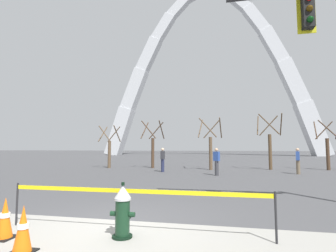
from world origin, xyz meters
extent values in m
plane|color=#474749|center=(0.00, 0.00, 0.00)|extent=(240.00, 240.00, 0.00)
cylinder|color=black|center=(0.49, -0.77, 0.03)|extent=(0.36, 0.36, 0.05)
cylinder|color=#14331E|center=(0.49, -0.77, 0.36)|extent=(0.26, 0.26, 0.62)
cylinder|color=#B7B7BC|center=(0.49, -0.77, 0.69)|extent=(0.30, 0.30, 0.04)
cone|color=#B7B7BC|center=(0.49, -0.77, 0.82)|extent=(0.30, 0.30, 0.22)
cylinder|color=black|center=(0.49, -0.77, 0.96)|extent=(0.06, 0.06, 0.06)
cylinder|color=#14331E|center=(0.31, -0.77, 0.42)|extent=(0.10, 0.09, 0.09)
cylinder|color=#14331E|center=(0.67, -0.77, 0.42)|extent=(0.10, 0.09, 0.09)
cylinder|color=#14331E|center=(0.49, -0.57, 0.33)|extent=(0.13, 0.14, 0.13)
cylinder|color=black|center=(0.49, -0.49, 0.33)|extent=(0.15, 0.03, 0.15)
cylinder|color=#232326|center=(-1.96, -0.51, 0.44)|extent=(0.04, 0.04, 0.87)
cylinder|color=#232326|center=(3.15, -0.52, 0.44)|extent=(0.04, 0.04, 0.87)
cube|color=yellow|center=(0.60, -0.52, 0.79)|extent=(5.11, 0.01, 0.08)
cube|color=black|center=(-1.56, -1.23, 0.01)|extent=(0.36, 0.36, 0.03)
cone|color=orange|center=(-1.56, -1.23, 0.38)|extent=(0.28, 0.28, 0.70)
cylinder|color=white|center=(-1.56, -1.23, 0.42)|extent=(0.17, 0.17, 0.08)
cone|color=orange|center=(-0.76, -1.72, 0.38)|extent=(0.28, 0.28, 0.70)
cylinder|color=white|center=(-0.76, -1.72, 0.42)|extent=(0.17, 0.17, 0.08)
cube|color=black|center=(4.46, 1.52, 5.05)|extent=(0.26, 0.24, 0.90)
cube|color=gold|center=(4.46, 1.66, 5.05)|extent=(0.44, 0.03, 1.04)
sphere|color=#392706|center=(4.46, 1.39, 5.05)|extent=(0.16, 0.16, 0.16)
sphere|color=black|center=(4.46, 1.39, 4.77)|extent=(0.16, 0.16, 0.16)
cube|color=silver|center=(-19.40, 47.76, 5.04)|extent=(6.08, 2.96, 11.08)
cube|color=silver|center=(-16.17, 47.76, 14.28)|extent=(5.78, 2.70, 9.46)
cube|color=silver|center=(-12.93, 47.76, 21.84)|extent=(5.47, 2.43, 7.86)
cube|color=silver|center=(-9.70, 47.76, 27.71)|extent=(5.12, 2.17, 6.30)
cube|color=silver|center=(-6.47, 47.76, 31.91)|extent=(4.68, 1.91, 4.76)
cube|color=silver|center=(6.47, 47.76, 31.91)|extent=(4.68, 1.91, 4.76)
cube|color=silver|center=(9.70, 47.76, 27.71)|extent=(5.12, 2.17, 6.30)
cube|color=silver|center=(12.93, 47.76, 21.84)|extent=(5.47, 2.43, 7.86)
cube|color=silver|center=(16.17, 47.76, 14.28)|extent=(5.78, 2.70, 9.46)
cube|color=silver|center=(19.40, 47.76, 5.04)|extent=(6.08, 2.96, 11.08)
cylinder|color=brown|center=(-6.47, 13.94, 1.07)|extent=(0.24, 0.24, 2.13)
cylinder|color=brown|center=(-7.12, 14.07, 2.71)|extent=(0.31, 1.16, 1.29)
cylinder|color=brown|center=(-5.81, 13.88, 2.71)|extent=(0.20, 1.17, 1.29)
cylinder|color=brown|center=(-6.40, 14.60, 2.71)|extent=(1.17, 0.20, 1.29)
cylinder|color=brown|center=(-6.61, 13.29, 2.71)|extent=(1.16, 0.33, 1.29)
cylinder|color=#473323|center=(-3.06, 14.57, 1.19)|extent=(0.24, 0.24, 2.37)
cylinder|color=#473323|center=(-3.78, 14.71, 3.02)|extent=(0.33, 1.28, 1.42)
cylinder|color=#473323|center=(-2.32, 14.49, 3.02)|extent=(0.21, 1.29, 1.42)
cylinder|color=#473323|center=(-2.98, 15.30, 3.02)|extent=(1.29, 0.21, 1.42)
cylinder|color=#473323|center=(-3.22, 13.85, 3.02)|extent=(1.28, 0.36, 1.42)
cylinder|color=brown|center=(1.52, 13.81, 1.19)|extent=(0.24, 0.24, 2.39)
cylinder|color=brown|center=(0.79, 13.95, 3.04)|extent=(0.33, 1.29, 1.43)
cylinder|color=brown|center=(2.26, 13.73, 3.04)|extent=(0.21, 1.30, 1.43)
cylinder|color=brown|center=(1.60, 14.55, 3.04)|extent=(1.30, 0.21, 1.43)
cylinder|color=brown|center=(1.36, 13.08, 3.04)|extent=(1.29, 0.36, 1.43)
cylinder|color=brown|center=(5.81, 14.83, 1.30)|extent=(0.24, 0.24, 2.60)
cylinder|color=brown|center=(5.02, 14.99, 3.30)|extent=(0.35, 1.40, 1.55)
cylinder|color=brown|center=(6.61, 14.75, 3.30)|extent=(0.22, 1.41, 1.55)
cylinder|color=brown|center=(5.89, 15.63, 3.30)|extent=(1.41, 0.22, 1.55)
cylinder|color=brown|center=(5.64, 14.04, 3.30)|extent=(1.39, 0.38, 1.55)
cylinder|color=#473323|center=(9.82, 15.28, 1.14)|extent=(0.24, 0.24, 2.28)
cylinder|color=#473323|center=(9.12, 15.42, 2.91)|extent=(0.32, 1.24, 1.37)
cylinder|color=#473323|center=(9.89, 15.99, 2.91)|extent=(1.25, 0.20, 1.37)
cylinder|color=#473323|center=(9.66, 14.59, 2.91)|extent=(1.24, 0.35, 1.37)
cylinder|color=brown|center=(6.86, 11.79, 0.42)|extent=(0.22, 0.22, 0.84)
cube|color=#2D4C99|center=(6.86, 11.79, 1.11)|extent=(0.29, 0.38, 0.54)
sphere|color=tan|center=(6.86, 11.79, 1.49)|extent=(0.20, 0.20, 0.20)
cylinder|color=#38383D|center=(2.00, 10.06, 0.42)|extent=(0.22, 0.22, 0.84)
cube|color=#2D4C99|center=(2.00, 10.06, 1.11)|extent=(0.39, 0.35, 0.54)
sphere|color=tan|center=(2.00, 10.06, 1.49)|extent=(0.20, 0.20, 0.20)
cylinder|color=#232847|center=(-1.57, 11.58, 0.42)|extent=(0.22, 0.22, 0.84)
cube|color=#333338|center=(-1.57, 11.58, 1.11)|extent=(0.25, 0.37, 0.54)
sphere|color=beige|center=(-1.57, 11.58, 1.49)|extent=(0.20, 0.20, 0.20)
camera|label=1|loc=(2.25, -5.26, 1.62)|focal=27.45mm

